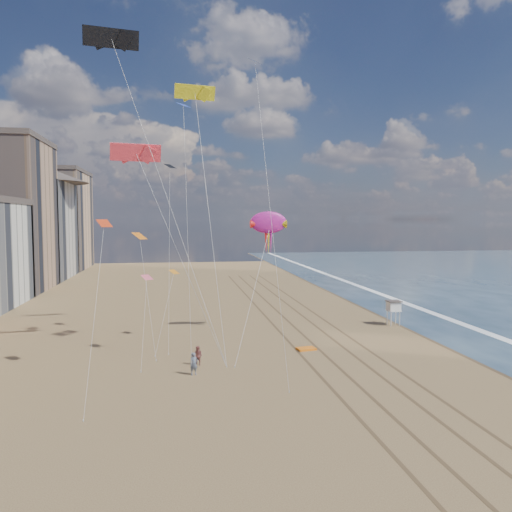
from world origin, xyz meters
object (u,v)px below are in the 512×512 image
at_px(grounded_kite, 306,349).
at_px(show_kite, 268,223).
at_px(kite_flyer_b, 198,356).
at_px(kite_flyer_a, 194,364).
at_px(lifeguard_stand, 394,306).

distance_m(grounded_kite, show_kite, 15.97).
distance_m(grounded_kite, kite_flyer_b, 12.00).
bearing_deg(kite_flyer_a, grounded_kite, 10.62).
relative_size(show_kite, kite_flyer_a, 9.79).
height_order(lifeguard_stand, kite_flyer_b, lifeguard_stand).
bearing_deg(show_kite, grounded_kite, -74.92).
height_order(grounded_kite, kite_flyer_b, kite_flyer_b).
xyz_separation_m(lifeguard_stand, kite_flyer_b, (-25.58, -13.91, -1.53)).
relative_size(grounded_kite, show_kite, 0.10).
relative_size(lifeguard_stand, grounded_kite, 1.66).
bearing_deg(kite_flyer_a, lifeguard_stand, 14.17).
bearing_deg(grounded_kite, kite_flyer_b, -171.68).
bearing_deg(kite_flyer_b, lifeguard_stand, 64.45).
height_order(lifeguard_stand, grounded_kite, lifeguard_stand).
bearing_deg(grounded_kite, kite_flyer_a, -160.83).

